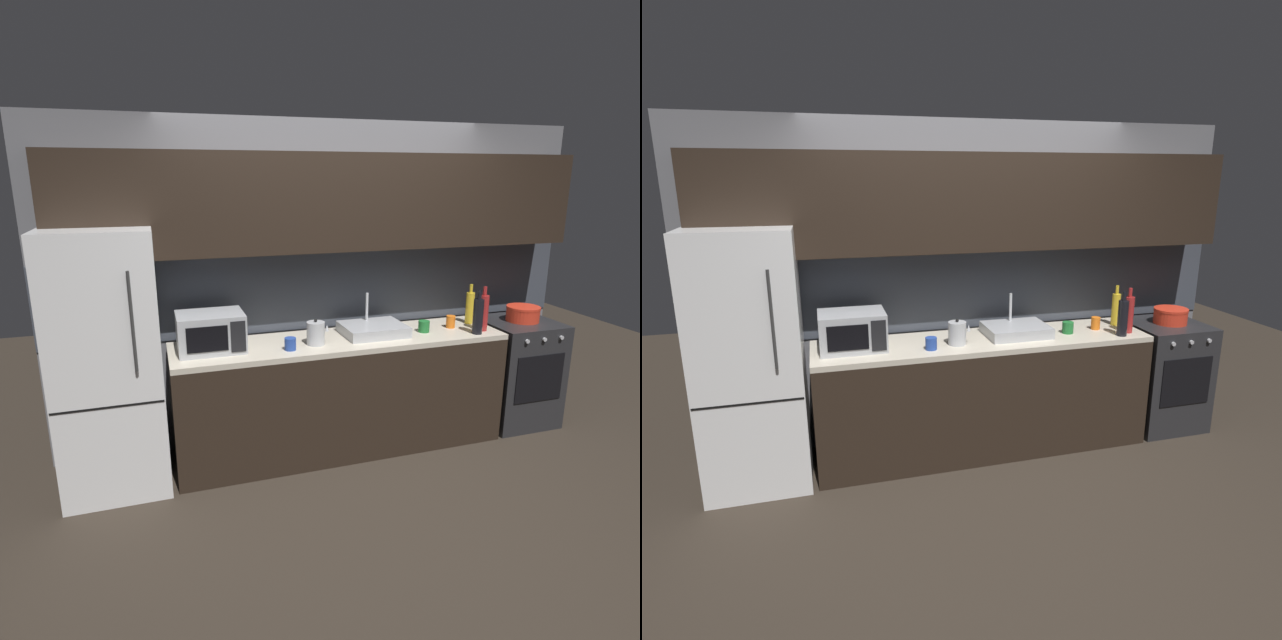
# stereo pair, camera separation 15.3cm
# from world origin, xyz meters

# --- Properties ---
(ground_plane) EXTENTS (10.00, 10.00, 0.00)m
(ground_plane) POSITION_xyz_m (0.00, 0.00, 0.00)
(ground_plane) COLOR #2D261E
(back_wall) EXTENTS (4.28, 0.44, 2.50)m
(back_wall) POSITION_xyz_m (0.00, 1.20, 1.55)
(back_wall) COLOR slate
(back_wall) RESTS_ON ground
(counter_run) EXTENTS (2.54, 0.60, 0.90)m
(counter_run) POSITION_xyz_m (0.00, 0.90, 0.45)
(counter_run) COLOR black
(counter_run) RESTS_ON ground
(refrigerator) EXTENTS (0.68, 0.69, 1.78)m
(refrigerator) POSITION_xyz_m (-1.65, 0.90, 0.89)
(refrigerator) COLOR white
(refrigerator) RESTS_ON ground
(oven_range) EXTENTS (0.60, 0.62, 0.90)m
(oven_range) POSITION_xyz_m (1.61, 0.90, 0.45)
(oven_range) COLOR #232326
(oven_range) RESTS_ON ground
(microwave) EXTENTS (0.46, 0.35, 0.27)m
(microwave) POSITION_xyz_m (-0.97, 0.92, 1.04)
(microwave) COLOR #A8AAAF
(microwave) RESTS_ON counter_run
(sink_basin) EXTENTS (0.48, 0.38, 0.30)m
(sink_basin) POSITION_xyz_m (0.27, 0.93, 0.94)
(sink_basin) COLOR #ADAFB5
(sink_basin) RESTS_ON counter_run
(kettle) EXTENTS (0.17, 0.13, 0.19)m
(kettle) POSITION_xyz_m (-0.23, 0.82, 0.99)
(kettle) COLOR #B7BABF
(kettle) RESTS_ON counter_run
(wine_bottle_dark) EXTENTS (0.08, 0.08, 0.34)m
(wine_bottle_dark) POSITION_xyz_m (1.05, 0.70, 1.04)
(wine_bottle_dark) COLOR black
(wine_bottle_dark) RESTS_ON counter_run
(wine_bottle_red) EXTENTS (0.08, 0.08, 0.35)m
(wine_bottle_red) POSITION_xyz_m (1.14, 0.76, 1.05)
(wine_bottle_red) COLOR #A82323
(wine_bottle_red) RESTS_ON counter_run
(wine_bottle_yellow) EXTENTS (0.07, 0.07, 0.33)m
(wine_bottle_yellow) POSITION_xyz_m (1.16, 0.98, 1.04)
(wine_bottle_yellow) COLOR gold
(wine_bottle_yellow) RESTS_ON counter_run
(mug_orange) EXTENTS (0.07, 0.07, 0.10)m
(mug_orange) POSITION_xyz_m (0.94, 0.91, 0.95)
(mug_orange) COLOR orange
(mug_orange) RESTS_ON counter_run
(mug_green) EXTENTS (0.09, 0.09, 0.09)m
(mug_green) POSITION_xyz_m (0.68, 0.87, 0.94)
(mug_green) COLOR #1E6B2D
(mug_green) RESTS_ON counter_run
(mug_blue) EXTENTS (0.08, 0.08, 0.09)m
(mug_blue) POSITION_xyz_m (-0.44, 0.76, 0.94)
(mug_blue) COLOR #234299
(mug_blue) RESTS_ON counter_run
(cooking_pot) EXTENTS (0.28, 0.28, 0.13)m
(cooking_pot) POSITION_xyz_m (1.63, 0.90, 0.96)
(cooking_pot) COLOR red
(cooking_pot) RESTS_ON oven_range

